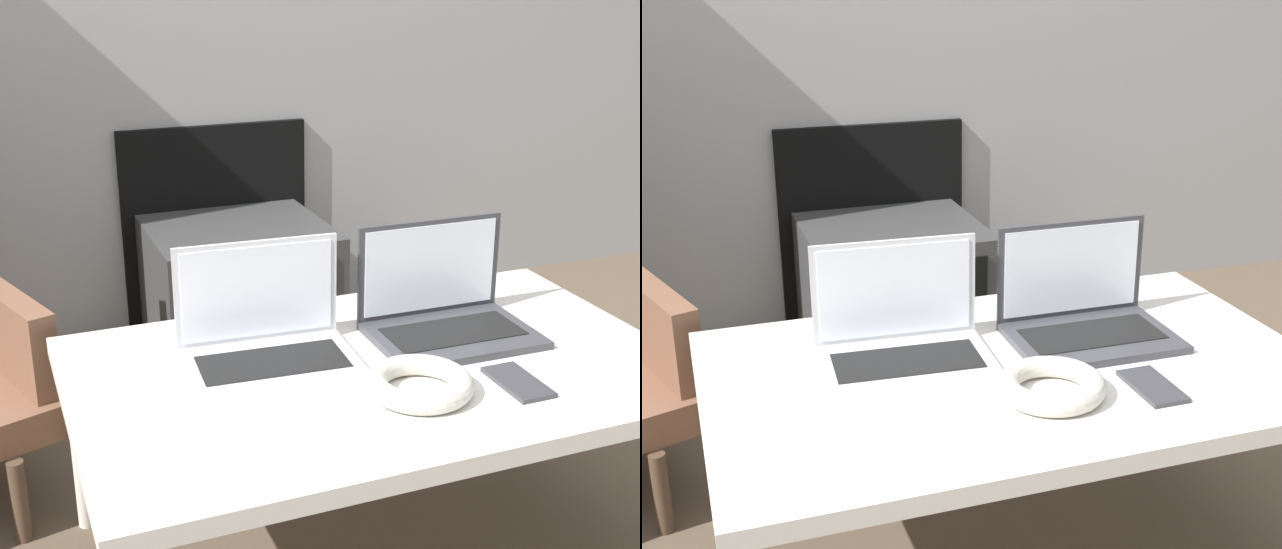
{
  "view_description": "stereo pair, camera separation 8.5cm",
  "coord_description": "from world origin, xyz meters",
  "views": [
    {
      "loc": [
        -0.67,
        -1.06,
        1.19
      ],
      "look_at": [
        0.0,
        0.65,
        0.52
      ],
      "focal_mm": 50.0,
      "sensor_mm": 36.0,
      "label": 1
    },
    {
      "loc": [
        -0.59,
        -1.09,
        1.19
      ],
      "look_at": [
        0.0,
        0.65,
        0.52
      ],
      "focal_mm": 50.0,
      "sensor_mm": 36.0,
      "label": 2
    }
  ],
  "objects": [
    {
      "name": "table",
      "position": [
        0.0,
        0.35,
        0.41
      ],
      "size": [
        1.17,
        0.73,
        0.44
      ],
      "color": "silver",
      "rests_on": "ground_plane"
    },
    {
      "name": "laptop_left",
      "position": [
        -0.19,
        0.44,
        0.49
      ],
      "size": [
        0.34,
        0.26,
        0.22
      ],
      "rotation": [
        0.0,
        0.0,
        -0.07
      ],
      "color": "silver",
      "rests_on": "table"
    },
    {
      "name": "laptop_right",
      "position": [
        0.2,
        0.44,
        0.49
      ],
      "size": [
        0.33,
        0.24,
        0.22
      ],
      "rotation": [
        0.0,
        0.0,
        -0.02
      ],
      "color": "#38383D",
      "rests_on": "table"
    },
    {
      "name": "headphones",
      "position": [
        0.02,
        0.21,
        0.46
      ],
      "size": [
        0.2,
        0.2,
        0.04
      ],
      "color": "beige",
      "rests_on": "table"
    },
    {
      "name": "phone",
      "position": [
        0.21,
        0.18,
        0.44
      ],
      "size": [
        0.07,
        0.14,
        0.01
      ],
      "color": "#333338",
      "rests_on": "table"
    },
    {
      "name": "tv",
      "position": [
        0.05,
        1.48,
        0.2
      ],
      "size": [
        0.55,
        0.5,
        0.39
      ],
      "color": "#383838",
      "rests_on": "ground_plane"
    }
  ]
}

